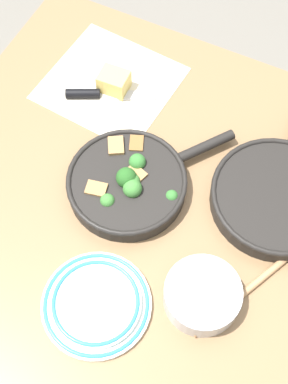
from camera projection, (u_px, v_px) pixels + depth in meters
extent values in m
plane|color=slate|center=(144.00, 298.00, 1.89)|extent=(14.00, 14.00, 0.00)
cube|color=olive|center=(144.00, 199.00, 1.22)|extent=(1.04, 0.98, 0.03)
cylinder|color=#BCBCC1|center=(78.00, 99.00, 1.84)|extent=(0.05, 0.05, 0.75)
cylinder|color=black|center=(127.00, 184.00, 1.20)|extent=(0.27, 0.27, 0.04)
torus|color=black|center=(127.00, 179.00, 1.18)|extent=(0.27, 0.27, 0.01)
cylinder|color=black|center=(206.00, 146.00, 1.23)|extent=(0.10, 0.13, 0.02)
cylinder|color=#2C6823|center=(171.00, 200.00, 1.18)|extent=(0.01, 0.01, 0.02)
sphere|color=#387A33|center=(172.00, 196.00, 1.16)|extent=(0.03, 0.03, 0.03)
cylinder|color=#357027|center=(126.00, 184.00, 1.20)|extent=(0.01, 0.01, 0.02)
sphere|color=#428438|center=(126.00, 179.00, 1.17)|extent=(0.04, 0.04, 0.04)
cylinder|color=#205218|center=(127.00, 183.00, 1.19)|extent=(0.02, 0.02, 0.03)
sphere|color=#286023|center=(127.00, 177.00, 1.17)|extent=(0.05, 0.05, 0.05)
cylinder|color=#357027|center=(132.00, 187.00, 1.19)|extent=(0.01, 0.01, 0.02)
sphere|color=#428438|center=(131.00, 182.00, 1.17)|extent=(0.04, 0.04, 0.04)
cylinder|color=#357027|center=(133.00, 194.00, 1.18)|extent=(0.01, 0.01, 0.02)
sphere|color=#428438|center=(132.00, 188.00, 1.16)|extent=(0.04, 0.04, 0.04)
cylinder|color=#357027|center=(108.00, 205.00, 1.17)|extent=(0.01, 0.01, 0.02)
sphere|color=#428438|center=(107.00, 201.00, 1.15)|extent=(0.03, 0.03, 0.03)
cylinder|color=#2C6823|center=(137.00, 167.00, 1.21)|extent=(0.01, 0.01, 0.02)
sphere|color=#387A33|center=(137.00, 162.00, 1.19)|extent=(0.04, 0.04, 0.04)
cylinder|color=#2C6823|center=(128.00, 184.00, 1.20)|extent=(0.01, 0.01, 0.02)
sphere|color=#387A33|center=(128.00, 179.00, 1.18)|extent=(0.04, 0.04, 0.04)
cube|color=#AD7F4C|center=(109.00, 208.00, 1.16)|extent=(0.04, 0.04, 0.03)
cube|color=#AD7F4C|center=(116.00, 149.00, 1.23)|extent=(0.05, 0.06, 0.04)
cube|color=olive|center=(137.00, 147.00, 1.23)|extent=(0.05, 0.05, 0.04)
cube|color=#AD7F4C|center=(136.00, 177.00, 1.19)|extent=(0.05, 0.05, 0.04)
cube|color=#AD7F4C|center=(97.00, 192.00, 1.18)|extent=(0.05, 0.04, 0.04)
cylinder|color=black|center=(275.00, 198.00, 1.18)|extent=(0.29, 0.29, 0.04)
torus|color=black|center=(277.00, 194.00, 1.16)|extent=(0.29, 0.29, 0.01)
cylinder|color=#DBC156|center=(275.00, 199.00, 1.18)|extent=(0.24, 0.24, 0.02)
cylinder|color=tan|center=(248.00, 290.00, 1.09)|extent=(0.14, 0.27, 0.02)
cube|color=beige|center=(110.00, 83.00, 1.35)|extent=(0.33, 0.32, 0.00)
cube|color=silver|center=(128.00, 96.00, 1.33)|extent=(0.14, 0.09, 0.01)
cylinder|color=black|center=(83.00, 94.00, 1.33)|extent=(0.09, 0.06, 0.02)
cube|color=#EACC66|center=(114.00, 82.00, 1.32)|extent=(0.07, 0.06, 0.05)
cylinder|color=silver|center=(96.00, 305.00, 1.08)|extent=(0.22, 0.22, 0.01)
torus|color=teal|center=(96.00, 304.00, 1.08)|extent=(0.21, 0.21, 0.01)
cylinder|color=silver|center=(96.00, 303.00, 1.07)|extent=(0.18, 0.18, 0.01)
torus|color=teal|center=(96.00, 302.00, 1.06)|extent=(0.18, 0.18, 0.01)
cylinder|color=#B7B7BC|center=(202.00, 295.00, 1.07)|extent=(0.16, 0.16, 0.06)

